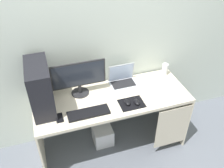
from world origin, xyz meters
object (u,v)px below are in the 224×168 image
Objects in this scene: keyboard at (89,113)px; mouse_left at (127,102)px; pc_tower at (40,88)px; laptop at (123,81)px; mouse_right at (137,102)px; monitor at (79,77)px; speaker at (165,69)px; subwoofer at (103,135)px; cell_phone at (59,118)px.

mouse_left reaches higher than keyboard.
pc_tower reaches higher than keyboard.
pc_tower is 0.89m from mouse_left.
laptop reaches higher than mouse_right.
pc_tower is at bearing 150.71° from keyboard.
monitor is 3.93× the size of speaker.
pc_tower is 3.51× the size of speaker.
mouse_left is 1.00× the size of mouse_right.
speaker is 1.11m from keyboard.
mouse_right is at bearing -36.19° from subwoofer.
cell_phone is at bearing -58.97° from pc_tower.
laptop is at bearing 23.32° from cell_phone.
mouse_right is (0.53, -0.34, -0.20)m from monitor.
keyboard reaches higher than cell_phone.
cell_phone is (-0.29, 0.03, -0.01)m from keyboard.
keyboard is at bearing -159.55° from speaker.
subwoofer is (-0.32, 0.23, -0.66)m from mouse_right.
pc_tower is 1.68× the size of laptop.
subwoofer is at bearing -28.45° from monitor.
subwoofer is (0.20, 0.23, -0.65)m from keyboard.
subwoofer is at bearing 143.81° from mouse_right.
mouse_right is (-0.53, -0.39, -0.05)m from speaker.
mouse_right is 0.80m from cell_phone.
keyboard is (0.01, -0.34, -0.21)m from monitor.
monitor is at bearing -177.37° from speaker.
mouse_right is at bearing -33.28° from monitor.
pc_tower is 0.42m from monitor.
keyboard is at bearing -5.37° from cell_phone.
pc_tower is 3.95× the size of cell_phone.
subwoofer is (-0.30, -0.14, -0.69)m from laptop.
speaker is (1.45, 0.16, -0.18)m from pc_tower.
pc_tower is 1.22× the size of keyboard.
laptop is at bearing 93.10° from mouse_right.
laptop is at bearing 77.71° from mouse_left.
monitor is 1.37× the size of keyboard.
pc_tower is at bearing -164.44° from monitor.
cell_phone is at bearing -157.55° from subwoofer.
laptop is 0.85m from cell_phone.
monitor is at bearing -177.25° from laptop.
keyboard is at bearing -29.29° from pc_tower.
monitor reaches higher than laptop.
keyboard is 0.42m from mouse_left.
mouse_right is at bearing -14.21° from pc_tower.
mouse_right is at bearing -143.20° from speaker.
laptop is at bearing 36.31° from keyboard.
mouse_right is 0.42× the size of subwoofer.
pc_tower is 0.98m from mouse_right.
pc_tower is 0.94m from laptop.
laptop is 1.33× the size of subwoofer.
laptop is 0.35m from mouse_left.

